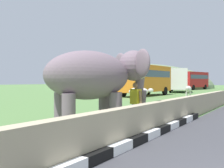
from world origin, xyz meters
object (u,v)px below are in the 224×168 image
at_px(bus_white, 179,79).
at_px(bus_red, 194,79).
at_px(cow_near, 139,92).
at_px(elephant, 98,76).
at_px(person_handler, 136,101).
at_px(cow_mid, 188,89).
at_px(bus_orange, 145,78).

relative_size(bus_white, bus_red, 1.03).
bearing_deg(cow_near, elephant, -160.85).
relative_size(person_handler, bus_white, 0.19).
relative_size(person_handler, cow_mid, 0.86).
bearing_deg(person_handler, bus_red, 12.42).
distance_m(cow_near, cow_mid, 8.44).
relative_size(person_handler, bus_red, 0.20).
bearing_deg(person_handler, bus_orange, 24.44).
bearing_deg(elephant, bus_red, 11.10).
bearing_deg(bus_red, person_handler, -167.58).
xyz_separation_m(person_handler, bus_white, (29.99, 8.20, 1.15)).
bearing_deg(person_handler, cow_mid, 9.86).
xyz_separation_m(bus_orange, bus_red, (24.71, 1.18, -0.00)).
bearing_deg(elephant, bus_orange, 20.95).
height_order(person_handler, bus_orange, bus_orange).
relative_size(bus_red, cow_near, 4.50).
bearing_deg(person_handler, elephant, 152.58).
relative_size(elephant, bus_red, 0.47).
xyz_separation_m(bus_red, cow_near, (-34.06, -5.12, -1.21)).
relative_size(bus_orange, bus_white, 1.03).
xyz_separation_m(cow_near, cow_mid, (8.34, -1.34, 0.00)).
bearing_deg(cow_mid, bus_white, 22.17).
distance_m(bus_orange, cow_mid, 5.52).
height_order(bus_orange, bus_red, same).
height_order(bus_orange, bus_white, same).
relative_size(bus_red, cow_mid, 4.39).
distance_m(bus_white, cow_mid, 13.86).
relative_size(person_handler, bus_orange, 0.18).
bearing_deg(bus_orange, bus_red, 2.73).
bearing_deg(cow_mid, cow_near, 170.86).
xyz_separation_m(elephant, cow_near, (10.31, 3.58, -1.00)).
distance_m(person_handler, bus_white, 31.11).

